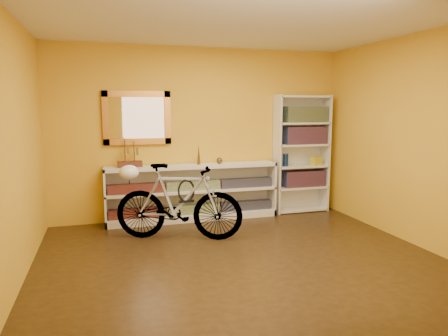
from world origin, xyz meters
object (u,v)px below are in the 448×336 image
object	(u,v)px
bookcase	(301,154)
console_unit	(193,192)
bicycle	(179,202)
helmet	(129,172)

from	to	relation	value
bookcase	console_unit	bearing A→B (deg)	-179.21
bookcase	bicycle	xyz separation A→B (m)	(-2.19, -0.90, -0.45)
console_unit	helmet	bearing A→B (deg)	-146.70
console_unit	bookcase	bearing A→B (deg)	0.79
console_unit	bookcase	xyz separation A→B (m)	(1.82, 0.03, 0.52)
bookcase	helmet	size ratio (longest dim) A/B	7.46
console_unit	helmet	distance (m)	1.25
console_unit	bookcase	size ratio (longest dim) A/B	1.37
bookcase	bicycle	world-z (taller)	bookcase
bicycle	helmet	distance (m)	0.75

